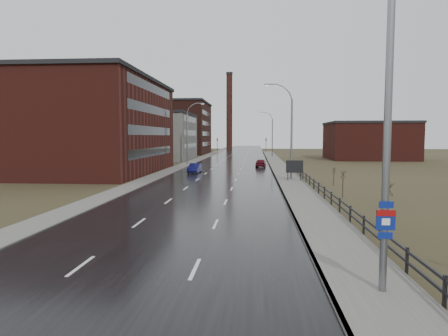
% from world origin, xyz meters
% --- Properties ---
extents(ground, '(320.00, 320.00, 0.00)m').
position_xyz_m(ground, '(0.00, 0.00, 0.00)').
color(ground, '#2D2819').
rests_on(ground, ground).
extents(road, '(14.00, 300.00, 0.06)m').
position_xyz_m(road, '(0.00, 60.00, 0.03)').
color(road, black).
rests_on(road, ground).
extents(sidewalk_right, '(3.20, 180.00, 0.18)m').
position_xyz_m(sidewalk_right, '(8.60, 35.00, 0.09)').
color(sidewalk_right, '#595651').
rests_on(sidewalk_right, ground).
extents(curb_right, '(0.16, 180.00, 0.18)m').
position_xyz_m(curb_right, '(7.08, 35.00, 0.09)').
color(curb_right, slate).
rests_on(curb_right, ground).
extents(sidewalk_left, '(2.40, 260.00, 0.12)m').
position_xyz_m(sidewalk_left, '(-8.20, 60.00, 0.06)').
color(sidewalk_left, '#595651').
rests_on(sidewalk_left, ground).
extents(warehouse_near, '(22.44, 28.56, 13.50)m').
position_xyz_m(warehouse_near, '(-20.99, 45.00, 6.76)').
color(warehouse_near, '#471914').
rests_on(warehouse_near, ground).
extents(warehouse_mid, '(16.32, 20.40, 10.50)m').
position_xyz_m(warehouse_mid, '(-17.99, 78.00, 5.26)').
color(warehouse_mid, slate).
rests_on(warehouse_mid, ground).
extents(warehouse_far, '(26.52, 24.48, 15.50)m').
position_xyz_m(warehouse_far, '(-22.99, 108.00, 7.76)').
color(warehouse_far, '#331611').
rests_on(warehouse_far, ground).
extents(building_right, '(18.36, 16.32, 8.50)m').
position_xyz_m(building_right, '(30.30, 82.00, 4.26)').
color(building_right, '#471914').
rests_on(building_right, ground).
extents(smokestack, '(2.70, 2.70, 30.70)m').
position_xyz_m(smokestack, '(-6.00, 150.00, 15.50)').
color(smokestack, '#331611').
rests_on(smokestack, ground).
extents(streetlight_main, '(3.91, 0.29, 12.11)m').
position_xyz_m(streetlight_main, '(8.47, 2.00, 6.06)').
color(streetlight_main, slate).
rests_on(streetlight_main, ground).
extents(streetlight_right_mid, '(3.36, 0.28, 11.35)m').
position_xyz_m(streetlight_right_mid, '(8.50, 36.00, 5.84)').
color(streetlight_right_mid, slate).
rests_on(streetlight_right_mid, ground).
extents(streetlight_left, '(3.36, 0.28, 11.35)m').
position_xyz_m(streetlight_left, '(-7.70, 62.00, 5.84)').
color(streetlight_left, slate).
rests_on(streetlight_left, ground).
extents(streetlight_right_far, '(3.36, 0.28, 11.35)m').
position_xyz_m(streetlight_right_far, '(8.50, 90.00, 5.84)').
color(streetlight_right_far, slate).
rests_on(streetlight_right_far, ground).
extents(guardrail, '(0.10, 53.05, 1.10)m').
position_xyz_m(guardrail, '(10.30, 18.31, 0.71)').
color(guardrail, black).
rests_on(guardrail, ground).
extents(shrub_c, '(0.61, 0.65, 2.59)m').
position_xyz_m(shrub_c, '(12.20, 12.15, 1.38)').
color(shrub_c, '#382D23').
rests_on(shrub_c, ground).
extents(shrub_d, '(0.47, 0.50, 1.97)m').
position_xyz_m(shrub_d, '(14.15, 18.95, 1.04)').
color(shrub_d, '#382D23').
rests_on(shrub_d, ground).
extents(shrub_e, '(0.56, 0.59, 2.35)m').
position_xyz_m(shrub_e, '(12.08, 23.42, 1.25)').
color(shrub_e, '#382D23').
rests_on(shrub_e, ground).
extents(shrub_f, '(0.47, 0.49, 1.94)m').
position_xyz_m(shrub_f, '(12.94, 31.90, 1.03)').
color(shrub_f, '#382D23').
rests_on(shrub_f, ground).
extents(billboard, '(1.95, 0.17, 2.47)m').
position_xyz_m(billboard, '(9.10, 35.07, 1.67)').
color(billboard, black).
rests_on(billboard, ground).
extents(traffic_light_left, '(0.58, 2.73, 5.30)m').
position_xyz_m(traffic_light_left, '(-8.00, 120.00, 4.60)').
color(traffic_light_left, black).
rests_on(traffic_light_left, ground).
extents(traffic_light_right, '(0.58, 2.73, 5.30)m').
position_xyz_m(traffic_light_right, '(8.00, 120.00, 4.60)').
color(traffic_light_right, black).
rests_on(traffic_light_right, ground).
extents(car_near, '(1.62, 4.16, 1.35)m').
position_xyz_m(car_near, '(-3.95, 44.75, 0.67)').
color(car_near, '#0E0F47').
rests_on(car_near, ground).
extents(car_far, '(1.89, 4.22, 1.41)m').
position_xyz_m(car_far, '(5.50, 56.20, 0.70)').
color(car_far, '#4F0D18').
rests_on(car_far, ground).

